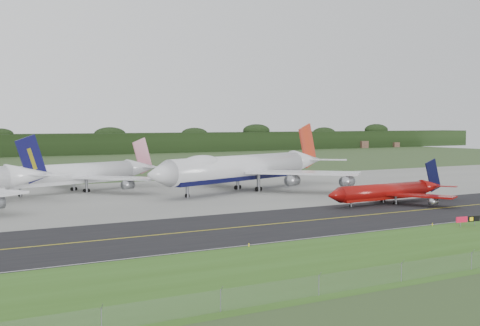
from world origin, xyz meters
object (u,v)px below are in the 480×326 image
jet_ba_747 (244,168)px  jet_red_737 (389,192)px  jet_star_tail (79,174)px  taxiway_sign (468,219)px

jet_ba_747 → jet_red_737: (13.46, -40.97, -3.47)m
jet_star_tail → jet_ba_747: bearing=-28.7°
jet_ba_747 → jet_red_737: size_ratio=1.93×
jet_ba_747 → taxiway_sign: bearing=-88.7°
jet_red_737 → jet_star_tail: (-52.08, 62.07, 1.96)m
jet_star_tail → taxiway_sign: bearing=-66.8°
jet_ba_747 → jet_star_tail: jet_ba_747 is taller
jet_star_tail → taxiway_sign: jet_star_tail is taller
jet_star_tail → taxiway_sign: 102.39m
jet_red_737 → taxiway_sign: 34.12m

